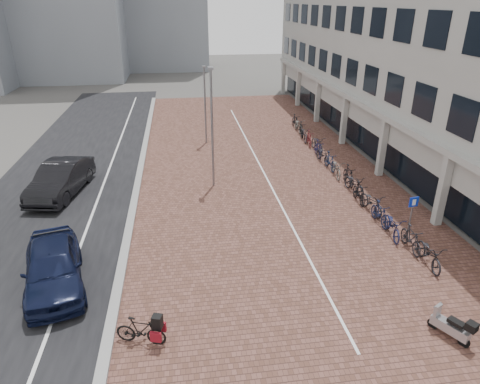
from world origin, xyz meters
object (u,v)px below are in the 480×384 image
parking_sign (412,213)px  scooter_front (451,325)px  car_dark (61,179)px  hero_bike (141,330)px  car_navy (53,266)px

parking_sign → scooter_front: bearing=-114.9°
scooter_front → car_dark: bearing=109.5°
hero_bike → scooter_front: 9.32m
car_navy → car_dark: 8.38m
hero_bike → scooter_front: hero_bike is taller
hero_bike → parking_sign: size_ratio=0.79×
car_dark → hero_bike: (4.85, -11.52, -0.36)m
hero_bike → parking_sign: parking_sign is taller
car_navy → parking_sign: parking_sign is taller
car_dark → parking_sign: (15.70, -7.07, 0.48)m
scooter_front → parking_sign: bearing=45.3°
car_dark → parking_sign: bearing=-13.3°
scooter_front → parking_sign: 5.84m
car_navy → scooter_front: (12.49, -4.41, -0.35)m
scooter_front → hero_bike: bearing=144.5°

